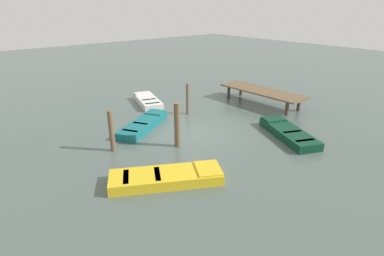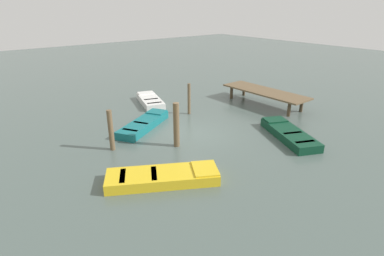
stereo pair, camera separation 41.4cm
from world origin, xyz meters
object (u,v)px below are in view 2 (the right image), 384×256
object	(u,v)px
dock_segment	(265,92)
rowboat_yellow	(164,177)
rowboat_white	(150,101)
rowboat_dark_green	(289,134)
mooring_piling_center	(189,99)
rowboat_teal	(144,124)
mooring_piling_far_left	(176,125)
mooring_piling_far_right	(111,130)

from	to	relation	value
dock_segment	rowboat_yellow	distance (m)	11.16
rowboat_white	rowboat_yellow	bearing A→B (deg)	169.00
rowboat_dark_green	rowboat_white	xyz separation A→B (m)	(-9.15, -2.46, 0.00)
rowboat_dark_green	rowboat_yellow	bearing A→B (deg)	111.30
dock_segment	mooring_piling_center	size ratio (longest dim) A/B	3.15
rowboat_teal	mooring_piling_far_left	xyz separation A→B (m)	(2.97, 0.02, 0.84)
rowboat_teal	mooring_piling_center	distance (m)	3.36
dock_segment	rowboat_white	distance (m)	7.58
rowboat_dark_green	rowboat_white	bearing A→B (deg)	40.04
dock_segment	rowboat_yellow	xyz separation A→B (m)	(3.81, -10.48, -0.63)
rowboat_teal	mooring_piling_far_right	xyz separation A→B (m)	(1.46, -2.51, 0.74)
rowboat_yellow	mooring_piling_far_left	distance (m)	3.26
rowboat_white	mooring_piling_far_left	xyz separation A→B (m)	(6.45, -2.48, 0.84)
dock_segment	rowboat_dark_green	xyz separation A→B (m)	(4.27, -3.31, -0.63)
mooring_piling_far_right	dock_segment	bearing A→B (deg)	90.29
rowboat_yellow	mooring_piling_far_left	bearing A→B (deg)	74.86
rowboat_teal	mooring_piling_far_left	size ratio (longest dim) A/B	1.84
mooring_piling_center	mooring_piling_far_right	xyz separation A→B (m)	(1.70, -5.78, 0.01)
dock_segment	rowboat_teal	world-z (taller)	dock_segment
rowboat_teal	rowboat_yellow	world-z (taller)	same
dock_segment	mooring_piling_far_right	distance (m)	10.78
rowboat_teal	mooring_piling_center	size ratio (longest dim) A/B	2.08
rowboat_teal	mooring_piling_center	world-z (taller)	mooring_piling_center
rowboat_yellow	mooring_piling_far_right	distance (m)	3.84
mooring_piling_far_left	rowboat_dark_green	bearing A→B (deg)	61.40
rowboat_white	dock_segment	bearing A→B (deg)	-112.79
rowboat_teal	rowboat_dark_green	size ratio (longest dim) A/B	0.97
rowboat_dark_green	mooring_piling_far_right	bearing A→B (deg)	85.55
rowboat_teal	rowboat_yellow	size ratio (longest dim) A/B	0.92
rowboat_white	mooring_piling_far_right	distance (m)	7.07
mooring_piling_far_left	mooring_piling_far_right	world-z (taller)	mooring_piling_far_left
rowboat_yellow	mooring_piling_center	world-z (taller)	mooring_piling_center
mooring_piling_far_right	mooring_piling_center	bearing A→B (deg)	106.39
mooring_piling_center	rowboat_dark_green	bearing A→B (deg)	15.93
rowboat_dark_green	mooring_piling_far_right	xyz separation A→B (m)	(-4.21, -7.47, 0.74)
rowboat_teal	dock_segment	bearing A→B (deg)	-39.89
rowboat_white	rowboat_teal	bearing A→B (deg)	161.76
mooring_piling_center	rowboat_teal	bearing A→B (deg)	-85.75
mooring_piling_center	mooring_piling_far_right	distance (m)	6.03
rowboat_dark_green	mooring_piling_far_right	size ratio (longest dim) A/B	2.11
rowboat_teal	mooring_piling_far_right	size ratio (longest dim) A/B	2.04
dock_segment	mooring_piling_far_right	xyz separation A→B (m)	(0.05, -10.78, 0.11)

